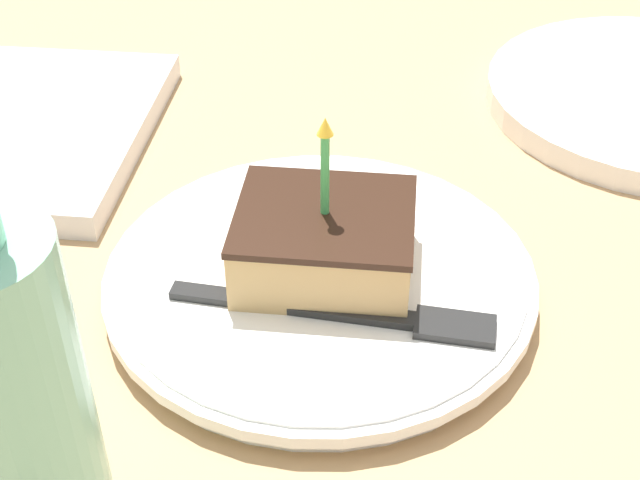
% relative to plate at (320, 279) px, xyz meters
% --- Properties ---
extents(ground_plane, '(2.40, 2.40, 0.04)m').
position_rel_plate_xyz_m(ground_plane, '(-0.02, 0.01, -0.03)').
color(ground_plane, tan).
rests_on(ground_plane, ground).
extents(plate, '(0.26, 0.26, 0.02)m').
position_rel_plate_xyz_m(plate, '(0.00, 0.00, 0.00)').
color(plate, white).
rests_on(plate, ground_plane).
extents(cake_slice, '(0.09, 0.10, 0.10)m').
position_rel_plate_xyz_m(cake_slice, '(0.00, 0.00, 0.03)').
color(cake_slice, tan).
rests_on(cake_slice, plate).
extents(fork, '(0.03, 0.19, 0.00)m').
position_rel_plate_xyz_m(fork, '(0.04, 0.02, 0.01)').
color(fork, '#262626').
rests_on(fork, plate).
extents(bottle, '(0.06, 0.06, 0.24)m').
position_rel_plate_xyz_m(bottle, '(0.19, -0.10, 0.09)').
color(bottle, '#8CD1B2').
rests_on(bottle, ground_plane).
extents(marble_board, '(0.24, 0.20, 0.02)m').
position_rel_plate_xyz_m(marble_board, '(-0.16, -0.25, -0.00)').
color(marble_board, silver).
rests_on(marble_board, ground_plane).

